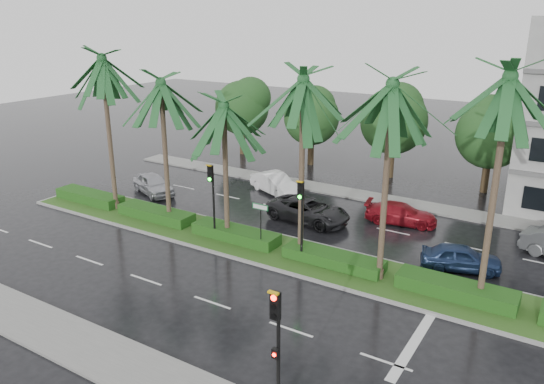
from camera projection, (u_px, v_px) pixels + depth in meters
The scene contains 17 objects.
ground at pixel (272, 260), 27.36m from camera, with size 120.00×120.00×0.00m, color black.
near_sidewalk at pixel (123, 364), 19.11m from camera, with size 40.00×2.40×0.12m, color slate.
far_sidewalk at pixel (362, 195), 37.01m from camera, with size 40.00×2.00×0.12m, color slate.
median at pixel (282, 252), 28.14m from camera, with size 36.00×4.00×0.15m.
hedge at pixel (282, 245), 28.02m from camera, with size 35.20×1.40×0.60m.
lane_markings at pixel (321, 278), 25.49m from camera, with size 34.00×13.06×0.01m.
palm_row at pixel (261, 94), 26.16m from camera, with size 26.30×4.20×10.47m.
signal_near at pixel (277, 347), 15.99m from camera, with size 0.34×0.45×4.36m.
signal_median_left at pixel (212, 191), 28.64m from camera, with size 0.34×0.42×4.36m.
signal_median_right at pixel (301, 210), 25.90m from camera, with size 0.34×0.42×4.36m.
street_sign at pixel (260, 215), 27.57m from camera, with size 0.95×0.09×2.60m.
bg_trees at pixel (396, 120), 40.05m from camera, with size 32.80×5.07×7.32m.
car_silver at pixel (153, 184), 37.35m from camera, with size 4.19×1.69×1.43m, color #A9AAB1.
car_white at pixel (276, 184), 37.42m from camera, with size 4.39×1.53×1.45m, color white.
car_darkgrey at pixel (308, 210), 32.33m from camera, with size 5.22×2.41×1.45m, color black.
car_red at pixel (401, 214), 32.05m from camera, with size 4.28×1.74×1.24m, color maroon.
car_blue at pixel (461, 258), 26.16m from camera, with size 3.84×1.54×1.31m, color navy.
Camera 1 is at (13.09, -21.10, 12.02)m, focal length 35.00 mm.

